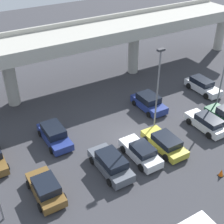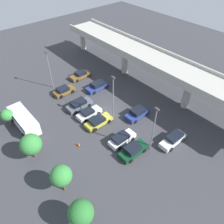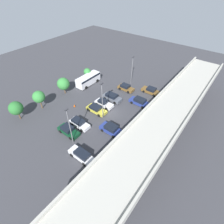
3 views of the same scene
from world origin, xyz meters
TOP-DOWN VIEW (x-y plane):
  - ground_plane at (0.00, 0.00)m, footprint 105.17×105.17m
  - highway_overpass at (0.00, 12.50)m, footprint 50.47×6.76m
  - parked_car_0 at (-12.79, 3.47)m, footprint 2.17×4.68m
  - parked_car_1 at (-9.99, -2.43)m, footprint 2.12×4.30m
  - parked_car_2 at (-6.85, 3.61)m, footprint 2.15×4.81m
  - parked_car_3 at (-4.29, -2.64)m, footprint 2.18×4.86m
  - parked_car_4 at (-1.22, -2.68)m, footprint 2.01×4.54m
  - parked_car_5 at (1.48, -2.69)m, footprint 2.17×4.84m
  - parked_car_6 at (4.41, 3.75)m, footprint 2.24×4.46m
  - parked_car_7 at (7.06, -2.39)m, footprint 2.00×4.49m
  - parked_car_8 at (9.79, -2.64)m, footprint 2.13×4.67m
  - parked_car_9 at (12.36, 3.55)m, footprint 1.97×4.77m
  - shuttle_bus at (-6.19, -12.32)m, footprint 7.36×2.76m
  - lamp_post_near_aisle at (10.95, -0.12)m, footprint 0.70×0.35m
  - lamp_post_mid_lot at (-13.48, -3.00)m, footprint 0.70×0.35m
  - lamp_post_by_overpass at (2.27, -0.06)m, footprint 0.70×0.35m
  - tree_front_left at (-7.89, -14.19)m, footprint 2.03×2.03m
  - tree_front_centre at (0.85, -14.01)m, footprint 3.09×3.09m
  - tree_front_right at (8.21, -13.49)m, footprint 2.72×2.72m
  - tree_front_far_right at (13.29, -14.17)m, footprint 2.88×2.88m
  - traffic_cone at (3.29, -7.93)m, footprint 0.44×0.44m

SIDE VIEW (x-z plane):
  - ground_plane at x=0.00m, z-range 0.00..0.00m
  - traffic_cone at x=3.29m, z-range -0.02..0.68m
  - parked_car_5 at x=1.48m, z-range -0.03..1.40m
  - parked_car_0 at x=-12.79m, z-range -0.06..1.44m
  - parked_car_4 at x=-1.22m, z-range -0.05..1.48m
  - parked_car_1 at x=-9.99m, z-range -0.04..1.48m
  - parked_car_7 at x=7.06m, z-range -0.02..1.53m
  - parked_car_8 at x=9.79m, z-range -0.07..1.58m
  - parked_car_2 at x=-6.85m, z-range -0.05..1.57m
  - parked_car_9 at x=12.36m, z-range -0.03..1.58m
  - parked_car_3 at x=-4.29m, z-range -0.04..1.59m
  - parked_car_6 at x=4.41m, z-range -0.05..1.61m
  - shuttle_bus at x=-6.19m, z-range 0.25..2.83m
  - tree_front_left at x=-7.89m, z-range 0.70..4.18m
  - tree_front_centre at x=0.85m, z-range 0.63..5.00m
  - tree_front_far_right at x=13.29m, z-range 0.74..5.11m
  - tree_front_right at x=8.21m, z-range 0.92..5.50m
  - lamp_post_mid_lot at x=-13.48m, z-range 0.69..8.53m
  - lamp_post_near_aisle at x=10.95m, z-range 0.69..8.87m
  - lamp_post_by_overpass at x=2.27m, z-range 0.70..9.48m
  - highway_overpass at x=0.00m, z-range 2.25..9.55m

